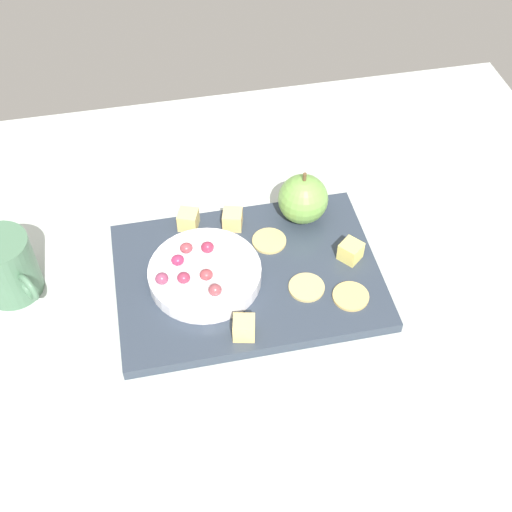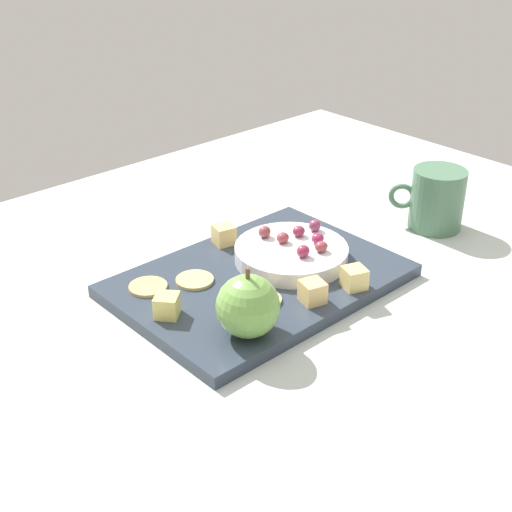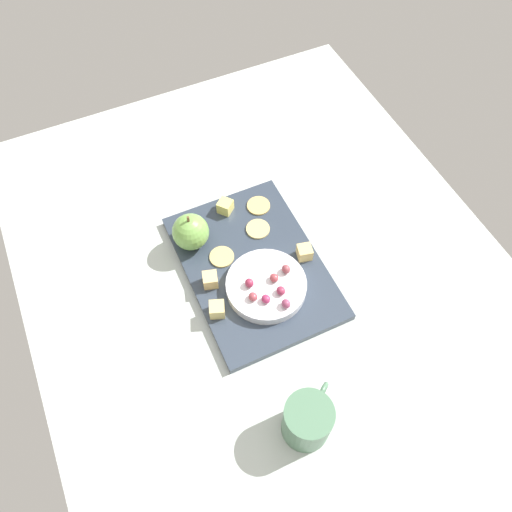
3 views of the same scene
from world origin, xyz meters
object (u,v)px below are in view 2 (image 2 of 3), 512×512
Objects in this scene: platter at (259,281)px; serving_dish at (291,253)px; grape_0 at (315,225)px; cracker_2 at (262,300)px; grape_5 at (321,247)px; apple_whole at (248,306)px; cracker_0 at (195,280)px; grape_6 at (299,231)px; cracker_1 at (148,287)px; grape_1 at (265,232)px; cheese_cube_1 at (167,306)px; cheese_cube_2 at (224,235)px; grape_2 at (283,238)px; cheese_cube_3 at (354,278)px; cheese_cube_0 at (313,292)px; grape_3 at (303,251)px; cup at (436,199)px; grape_4 at (318,238)px.

serving_dish is (-5.76, -0.02, 1.86)cm from platter.
cracker_2 is at bearing 21.38° from grape_0.
apple_whole is at bearing 16.72° from grape_5.
cracker_0 is 2.73× the size of grape_6.
grape_0 is (-15.48, -6.06, 2.68)cm from cracker_2.
grape_1 is (-17.42, 2.48, 2.67)cm from cracker_1.
cheese_cube_1 is 1.53× the size of grape_6.
grape_2 is at bearing 112.39° from cheese_cube_2.
grape_0 is (-18.54, 3.09, 2.68)cm from cracker_0.
platter is at bearing 5.99° from grape_0.
grape_1 is (6.41, -3.21, -0.00)cm from grape_0.
grape_1 is at bearing -167.86° from cheese_cube_1.
cheese_cube_1 is 23.33cm from cheese_cube_3.
grape_2 reaches higher than cracker_0.
serving_dish is 5.59× the size of cheese_cube_0.
cracker_1 reaches higher than platter.
cup is (-26.24, 1.86, 0.02)cm from grape_3.
grape_5 is at bearing 152.53° from cracker_1.
platter is 13.14× the size of cheese_cube_0.
cup is at bearing 175.94° from grape_3.
cracker_2 is (10.64, -5.31, -1.14)cm from cheese_cube_3.
cheese_cube_1 is at bearing -1.03° from platter.
apple_whole is at bearing 20.82° from grape_4.
grape_0 is at bearing -174.01° from platter.
platter is 20.17× the size of grape_6.
grape_3 reaches higher than cheese_cube_0.
cheese_cube_1 reaches higher than platter.
grape_2 is 1.00× the size of grape_6.
cracker_0 is at bearing -9.84° from grape_6.
cheese_cube_2 is 1.53× the size of grape_5.
cheese_cube_3 is at bearing 96.11° from grape_1.
cheese_cube_2 reaches higher than platter.
cheese_cube_1 is 22.30cm from grape_5.
cheese_cube_3 is 25.12cm from cup.
cheese_cube_2 is 1.53× the size of grape_4.
cheese_cube_1 is at bearing 2.10° from grape_0.
grape_4 is at bearing 49.61° from grape_0.
grape_0 reaches higher than cheese_cube_1.
grape_2 reaches higher than cracker_2.
cracker_0 is 16.21cm from grape_6.
grape_4 reaches higher than cracker_1.
grape_1 reaches higher than grape_2.
serving_dish is 8.58× the size of grape_6.
cheese_cube_3 is 7.55cm from grape_3.
grape_5 is (-1.92, 5.16, -0.01)cm from grape_2.
cheese_cube_3 is at bearing 73.99° from grape_4.
apple_whole reaches higher than cheese_cube_2.
cheese_cube_2 is 32.29cm from cup.
apple_whole reaches higher than cracker_0.
cracker_2 is (-5.70, -3.90, -3.38)cm from apple_whole.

